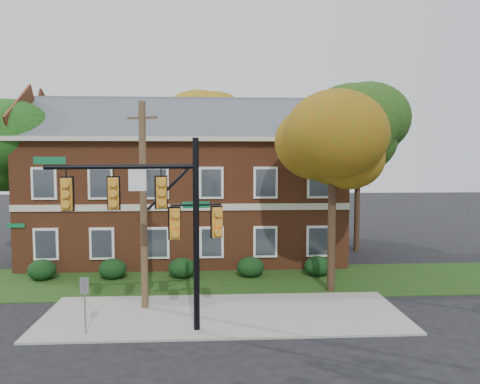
{
  "coord_description": "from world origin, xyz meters",
  "views": [
    {
      "loc": [
        -0.42,
        -16.88,
        6.26
      ],
      "look_at": [
        0.74,
        3.0,
        4.69
      ],
      "focal_mm": 35.0,
      "sensor_mm": 36.0,
      "label": 1
    }
  ],
  "objects": [
    {
      "name": "hedge_far_right",
      "position": [
        5.0,
        6.7,
        0.53
      ],
      "size": [
        1.4,
        1.26,
        1.05
      ],
      "primitive_type": "ellipsoid",
      "color": "black",
      "rests_on": "ground"
    },
    {
      "name": "hedge_left",
      "position": [
        -5.5,
        6.7,
        0.53
      ],
      "size": [
        1.4,
        1.26,
        1.05
      ],
      "primitive_type": "ellipsoid",
      "color": "black",
      "rests_on": "ground"
    },
    {
      "name": "utility_pole",
      "position": [
        -3.2,
        1.94,
        4.26
      ],
      "size": [
        1.23,
        0.61,
        8.39
      ],
      "rotation": [
        0.0,
        0.0,
        -0.41
      ],
      "color": "#453220",
      "rests_on": "ground"
    },
    {
      "name": "sidewalk",
      "position": [
        0.0,
        1.0,
        0.04
      ],
      "size": [
        14.0,
        5.0,
        0.08
      ],
      "primitive_type": "cube",
      "color": "gray",
      "rests_on": "ground"
    },
    {
      "name": "sign_post",
      "position": [
        -4.86,
        -0.79,
        1.4
      ],
      "size": [
        0.3,
        0.07,
        2.06
      ],
      "rotation": [
        0.0,
        0.0,
        0.1
      ],
      "color": "slate",
      "rests_on": "ground"
    },
    {
      "name": "ground",
      "position": [
        0.0,
        0.0,
        0.0
      ],
      "size": [
        120.0,
        120.0,
        0.0
      ],
      "primitive_type": "plane",
      "color": "black",
      "rests_on": "ground"
    },
    {
      "name": "hedge_right",
      "position": [
        1.5,
        6.7,
        0.53
      ],
      "size": [
        1.4,
        1.26,
        1.05
      ],
      "primitive_type": "ellipsoid",
      "color": "black",
      "rests_on": "ground"
    },
    {
      "name": "hedge_center",
      "position": [
        -2.0,
        6.7,
        0.53
      ],
      "size": [
        1.4,
        1.26,
        1.05
      ],
      "primitive_type": "ellipsoid",
      "color": "black",
      "rests_on": "ground"
    },
    {
      "name": "grass_strip",
      "position": [
        0.0,
        6.0,
        0.02
      ],
      "size": [
        30.0,
        6.0,
        0.04
      ],
      "primitive_type": "cube",
      "color": "#193811",
      "rests_on": "ground"
    },
    {
      "name": "tree_near_right",
      "position": [
        5.22,
        3.87,
        6.67
      ],
      "size": [
        4.5,
        4.25,
        8.58
      ],
      "color": "black",
      "rests_on": "ground"
    },
    {
      "name": "traffic_signal",
      "position": [
        -2.22,
        -1.0,
        4.26
      ],
      "size": [
        6.1,
        1.11,
        6.86
      ],
      "rotation": [
        0.0,
        0.0,
        0.15
      ],
      "color": "gray",
      "rests_on": "ground"
    },
    {
      "name": "apartment_building",
      "position": [
        -2.0,
        11.95,
        4.99
      ],
      "size": [
        18.8,
        8.8,
        9.74
      ],
      "color": "brown",
      "rests_on": "ground"
    },
    {
      "name": "tree_far_rear",
      "position": [
        -0.66,
        19.79,
        8.84
      ],
      "size": [
        6.84,
        6.46,
        11.52
      ],
      "color": "black",
      "rests_on": "ground"
    },
    {
      "name": "tree_left_rear",
      "position": [
        -11.73,
        10.84,
        6.68
      ],
      "size": [
        5.4,
        5.1,
        8.88
      ],
      "color": "black",
      "rests_on": "ground"
    },
    {
      "name": "tree_right_rear",
      "position": [
        9.31,
        12.81,
        8.12
      ],
      "size": [
        6.3,
        5.95,
        10.62
      ],
      "color": "black",
      "rests_on": "ground"
    },
    {
      "name": "hedge_far_left",
      "position": [
        -9.0,
        6.7,
        0.53
      ],
      "size": [
        1.4,
        1.26,
        1.05
      ],
      "primitive_type": "ellipsoid",
      "color": "black",
      "rests_on": "ground"
    }
  ]
}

